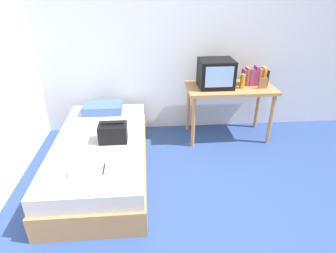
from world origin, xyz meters
TOP-DOWN VIEW (x-y plane):
  - ground_plane at (0.00, 0.00)m, footprint 8.00×8.00m
  - wall_back at (0.00, 2.00)m, footprint 5.20×0.10m
  - bed at (-1.03, 0.85)m, footprint 1.00×2.00m
  - desk at (0.62, 1.58)m, footprint 1.16×0.60m
  - tv at (0.41, 1.59)m, footprint 0.44×0.39m
  - water_bottle at (0.75, 1.51)m, footprint 0.06×0.06m
  - book_row at (0.96, 1.65)m, footprint 0.33×0.17m
  - picture_frame at (1.01, 1.48)m, footprint 0.11×0.02m
  - pillow at (-1.08, 1.59)m, footprint 0.50×0.33m
  - handbag at (-0.87, 0.79)m, footprint 0.30×0.20m
  - magazine at (-1.17, 0.41)m, footprint 0.21×0.29m
  - remote_dark at (-0.93, 0.26)m, footprint 0.04×0.16m
  - remote_silver at (-1.24, 1.00)m, footprint 0.04×0.14m
  - folded_towel at (-1.06, 0.25)m, footprint 0.28×0.22m

SIDE VIEW (x-z plane):
  - ground_plane at x=0.00m, z-range 0.00..0.00m
  - bed at x=-1.03m, z-range 0.00..0.43m
  - magazine at x=-1.17m, z-range 0.44..0.45m
  - remote_dark at x=-0.93m, z-range 0.44..0.46m
  - remote_silver at x=-1.24m, z-range 0.44..0.46m
  - folded_towel at x=-1.06m, z-range 0.44..0.51m
  - pillow at x=-1.08m, z-range 0.44..0.55m
  - handbag at x=-0.87m, z-range 0.43..0.65m
  - desk at x=0.62m, z-range 0.28..1.02m
  - picture_frame at x=1.01m, z-range 0.75..0.88m
  - water_bottle at x=0.75m, z-range 0.75..0.93m
  - book_row at x=0.96m, z-range 0.73..0.98m
  - tv at x=0.41m, z-range 0.75..1.11m
  - wall_back at x=0.00m, z-range 0.00..2.60m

